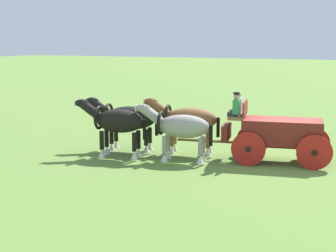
{
  "coord_description": "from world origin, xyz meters",
  "views": [
    {
      "loc": [
        -4.55,
        18.49,
        4.57
      ],
      "look_at": [
        4.41,
        0.85,
        1.2
      ],
      "focal_mm": 53.4,
      "sensor_mm": 36.0,
      "label": 1
    }
  ],
  "objects_px": {
    "show_wagon": "(277,132)",
    "draft_horse_lead_off": "(128,119)",
    "draft_horse_rear_near": "(180,128)",
    "draft_horse_lead_near": "(117,122)",
    "draft_horse_rear_off": "(187,120)"
  },
  "relations": [
    {
      "from": "show_wagon",
      "to": "draft_horse_lead_off",
      "type": "bearing_deg",
      "value": 6.29
    },
    {
      "from": "show_wagon",
      "to": "draft_horse_lead_near",
      "type": "bearing_deg",
      "value": 18.21
    },
    {
      "from": "show_wagon",
      "to": "draft_horse_lead_near",
      "type": "height_order",
      "value": "show_wagon"
    },
    {
      "from": "draft_horse_rear_near",
      "to": "draft_horse_lead_off",
      "type": "relative_size",
      "value": 0.95
    },
    {
      "from": "draft_horse_rear_near",
      "to": "draft_horse_lead_off",
      "type": "xyz_separation_m",
      "value": [
        2.8,
        -0.72,
        0.04
      ]
    },
    {
      "from": "show_wagon",
      "to": "draft_horse_rear_near",
      "type": "xyz_separation_m",
      "value": [
        3.41,
        1.41,
        0.12
      ]
    },
    {
      "from": "draft_horse_rear_off",
      "to": "draft_horse_lead_near",
      "type": "height_order",
      "value": "draft_horse_lead_near"
    },
    {
      "from": "draft_horse_rear_off",
      "to": "draft_horse_lead_off",
      "type": "height_order",
      "value": "draft_horse_rear_off"
    },
    {
      "from": "draft_horse_rear_off",
      "to": "draft_horse_rear_near",
      "type": "bearing_deg",
      "value": 102.05
    },
    {
      "from": "draft_horse_rear_near",
      "to": "draft_horse_lead_near",
      "type": "height_order",
      "value": "draft_horse_lead_near"
    },
    {
      "from": "draft_horse_rear_off",
      "to": "show_wagon",
      "type": "bearing_deg",
      "value": -177.9
    },
    {
      "from": "draft_horse_rear_near",
      "to": "draft_horse_rear_off",
      "type": "height_order",
      "value": "draft_horse_rear_off"
    },
    {
      "from": "draft_horse_rear_near",
      "to": "show_wagon",
      "type": "bearing_deg",
      "value": -157.61
    },
    {
      "from": "show_wagon",
      "to": "draft_horse_rear_off",
      "type": "distance_m",
      "value": 3.69
    },
    {
      "from": "show_wagon",
      "to": "draft_horse_rear_off",
      "type": "bearing_deg",
      "value": 2.1
    }
  ]
}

